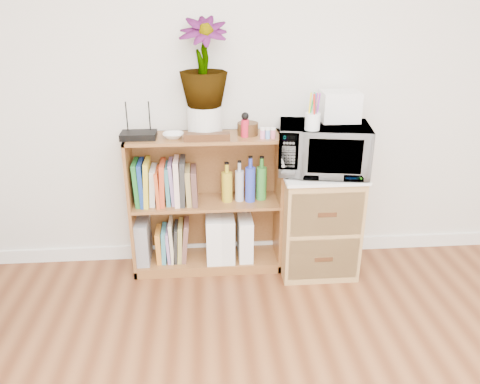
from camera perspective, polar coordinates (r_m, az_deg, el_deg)
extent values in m
cube|color=white|center=(3.49, 1.83, -6.74)|extent=(4.00, 0.02, 0.10)
cube|color=brown|center=(3.16, -4.13, -1.50)|extent=(1.00, 0.30, 0.95)
cube|color=#9E7542|center=(3.23, 9.40, -3.61)|extent=(0.50, 0.45, 0.70)
imported|color=white|center=(3.03, 10.07, 5.24)|extent=(0.62, 0.47, 0.31)
cylinder|color=white|center=(2.85, 8.82, 8.50)|extent=(0.09, 0.09, 0.10)
cube|color=white|center=(3.08, 12.01, 10.20)|extent=(0.24, 0.20, 0.19)
cube|color=black|center=(3.00, -12.26, 6.78)|extent=(0.22, 0.15, 0.04)
imported|color=silver|center=(2.97, -8.14, 6.83)|extent=(0.13, 0.13, 0.03)
cylinder|color=silver|center=(2.99, -4.30, 8.65)|extent=(0.22, 0.22, 0.19)
imported|color=#3B7B31|center=(2.92, -4.51, 15.44)|extent=(0.30, 0.30, 0.53)
cube|color=#371C0F|center=(2.89, -4.07, 6.72)|extent=(0.28, 0.07, 0.05)
cylinder|color=red|center=(2.95, 0.62, 7.77)|extent=(0.05, 0.05, 0.11)
cylinder|color=#361F0E|center=(3.00, 0.95, 7.72)|extent=(0.13, 0.13, 0.08)
cube|color=pink|center=(2.93, 3.40, 7.05)|extent=(0.11, 0.04, 0.06)
cube|color=gray|center=(3.30, -11.72, -5.73)|extent=(0.09, 0.24, 0.30)
cube|color=white|center=(3.25, -3.23, -5.45)|extent=(0.10, 0.26, 0.32)
cube|color=silver|center=(3.26, -1.65, -5.41)|extent=(0.10, 0.26, 0.32)
cube|color=white|center=(3.27, 0.62, -5.50)|extent=(0.10, 0.24, 0.30)
cube|color=#1D702A|center=(3.12, -12.41, 1.12)|extent=(0.04, 0.20, 0.29)
cube|color=navy|center=(3.12, -11.83, 1.15)|extent=(0.03, 0.20, 0.29)
cube|color=gold|center=(3.11, -11.24, 1.24)|extent=(0.05, 0.20, 0.30)
cube|color=silver|center=(3.12, -10.53, 0.77)|extent=(0.05, 0.20, 0.24)
cube|color=#C84E22|center=(3.11, -9.93, 0.76)|extent=(0.03, 0.20, 0.24)
cube|color=#C44522|center=(3.10, -9.39, 1.14)|extent=(0.04, 0.20, 0.28)
cube|color=teal|center=(3.11, -8.78, 0.95)|extent=(0.03, 0.20, 0.26)
cube|color=#9173AD|center=(3.10, -8.26, 1.18)|extent=(0.04, 0.20, 0.28)
cube|color=beige|center=(3.09, -7.67, 1.39)|extent=(0.03, 0.20, 0.30)
cube|color=#292929|center=(3.09, -6.99, 1.42)|extent=(0.04, 0.20, 0.31)
cube|color=#A1884A|center=(3.10, -6.28, 0.88)|extent=(0.04, 0.20, 0.24)
cube|color=brown|center=(3.10, -5.58, 0.90)|extent=(0.04, 0.20, 0.24)
cylinder|color=gold|center=(3.10, -1.62, 1.21)|extent=(0.07, 0.07, 0.26)
cylinder|color=#ABB1C2|center=(3.10, -0.07, 1.32)|extent=(0.06, 0.06, 0.27)
cylinder|color=blue|center=(3.10, 1.22, 1.65)|extent=(0.07, 0.07, 0.30)
cylinder|color=#328430|center=(3.11, 2.64, 1.58)|extent=(0.07, 0.07, 0.29)
cube|color=#C77423|center=(3.30, -9.81, -6.30)|extent=(0.04, 0.19, 0.23)
cube|color=teal|center=(3.30, -9.20, -6.19)|extent=(0.04, 0.19, 0.24)
cube|color=#9372AC|center=(3.30, -8.70, -6.25)|extent=(0.03, 0.19, 0.23)
cube|color=beige|center=(3.28, -8.29, -5.77)|extent=(0.03, 0.19, 0.29)
cube|color=black|center=(3.29, -7.80, -6.03)|extent=(0.04, 0.19, 0.25)
cube|color=#9C9048|center=(3.28, -7.29, -5.91)|extent=(0.04, 0.19, 0.27)
cube|color=brown|center=(3.28, -6.68, -5.81)|extent=(0.06, 0.19, 0.28)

